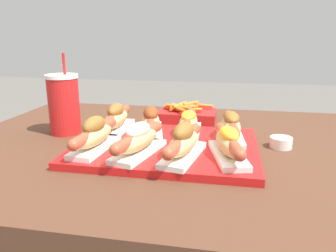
# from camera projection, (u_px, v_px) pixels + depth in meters

# --- Properties ---
(serving_tray) EXTENTS (0.45, 0.35, 0.02)m
(serving_tray) POSITION_uv_depth(u_px,v_px,m) (167.00, 147.00, 0.82)
(serving_tray) COLOR red
(serving_tray) RESTS_ON patio_table
(hot_dog_0) EXTENTS (0.07, 0.21, 0.08)m
(hot_dog_0) POSITION_uv_depth(u_px,v_px,m) (95.00, 135.00, 0.77)
(hot_dog_0) COLOR white
(hot_dog_0) RESTS_ON serving_tray
(hot_dog_1) EXTENTS (0.10, 0.21, 0.07)m
(hot_dog_1) POSITION_uv_depth(u_px,v_px,m) (138.00, 140.00, 0.74)
(hot_dog_1) COLOR white
(hot_dog_1) RESTS_ON serving_tray
(hot_dog_2) EXTENTS (0.09, 0.21, 0.08)m
(hot_dog_2) POSITION_uv_depth(u_px,v_px,m) (183.00, 142.00, 0.72)
(hot_dog_2) COLOR white
(hot_dog_2) RESTS_ON serving_tray
(hot_dog_3) EXTENTS (0.10, 0.21, 0.07)m
(hot_dog_3) POSITION_uv_depth(u_px,v_px,m) (229.00, 143.00, 0.72)
(hot_dog_3) COLOR white
(hot_dog_3) RESTS_ON serving_tray
(hot_dog_4) EXTENTS (0.06, 0.22, 0.08)m
(hot_dog_4) POSITION_uv_depth(u_px,v_px,m) (116.00, 118.00, 0.92)
(hot_dog_4) COLOR white
(hot_dog_4) RESTS_ON serving_tray
(hot_dog_5) EXTENTS (0.10, 0.21, 0.08)m
(hot_dog_5) POSITION_uv_depth(u_px,v_px,m) (151.00, 122.00, 0.89)
(hot_dog_5) COLOR white
(hot_dog_5) RESTS_ON serving_tray
(hot_dog_6) EXTENTS (0.07, 0.21, 0.06)m
(hot_dog_6) POSITION_uv_depth(u_px,v_px,m) (188.00, 123.00, 0.88)
(hot_dog_6) COLOR white
(hot_dog_6) RESTS_ON serving_tray
(hot_dog_7) EXTENTS (0.08, 0.21, 0.07)m
(hot_dog_7) POSITION_uv_depth(u_px,v_px,m) (231.00, 126.00, 0.85)
(hot_dog_7) COLOR white
(hot_dog_7) RESTS_ON serving_tray
(sauce_bowl) EXTENTS (0.06, 0.06, 0.03)m
(sauce_bowl) POSITION_uv_depth(u_px,v_px,m) (281.00, 142.00, 0.84)
(sauce_bowl) COLOR silver
(sauce_bowl) RESTS_ON patio_table
(drink_cup) EXTENTS (0.09, 0.09, 0.23)m
(drink_cup) POSITION_uv_depth(u_px,v_px,m) (64.00, 104.00, 0.95)
(drink_cup) COLOR red
(drink_cup) RESTS_ON patio_table
(fries_basket) EXTENTS (0.19, 0.14, 0.06)m
(fries_basket) POSITION_uv_depth(u_px,v_px,m) (187.00, 115.00, 1.10)
(fries_basket) COLOR red
(fries_basket) RESTS_ON patio_table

